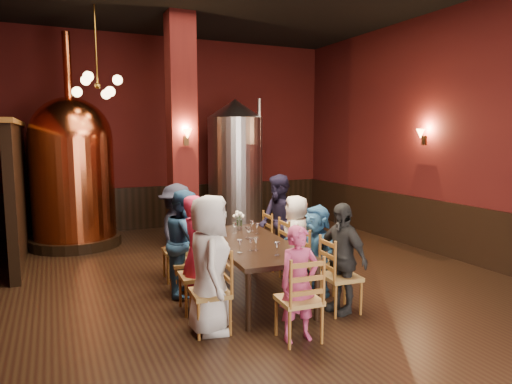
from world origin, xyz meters
name	(u,v)px	position (x,y,z in m)	size (l,w,h in m)	color
room	(255,133)	(0.00, 0.00, 2.25)	(10.00, 10.02, 4.50)	black
wainscot_right	(456,231)	(3.96, 0.00, 0.50)	(0.08, 9.90, 1.00)	black
wainscot_back	(172,206)	(0.00, 4.96, 0.50)	(7.90, 0.08, 1.00)	black
column	(182,134)	(-0.30, 2.80, 2.25)	(0.58, 0.58, 4.50)	#43100E
partition	(18,193)	(-3.20, 3.20, 1.20)	(0.22, 3.50, 2.40)	black
pendant_cluster	(98,86)	(-1.80, 2.90, 3.10)	(0.90, 0.90, 1.70)	#A57226
sconce_wall	(424,136)	(3.90, 0.80, 2.20)	(0.20, 0.20, 0.36)	black
sconce_column	(186,136)	(-0.30, 2.50, 2.20)	(0.20, 0.20, 0.36)	black
dining_table	(251,246)	(-0.14, -0.17, 0.69)	(1.16, 2.46, 0.75)	black
chair_0	(210,292)	(-1.06, -1.11, 0.46)	(0.46, 0.46, 0.92)	brown
person_0	(210,264)	(-1.06, -1.11, 0.79)	(0.77, 0.50, 1.57)	silver
chair_1	(197,275)	(-1.01, -0.44, 0.46)	(0.46, 0.46, 0.92)	brown
person_1	(196,254)	(-1.01, -0.44, 0.74)	(0.54, 0.36, 1.49)	#CA2248
chair_2	(186,262)	(-0.97, 0.22, 0.46)	(0.46, 0.46, 0.92)	brown
person_2	(186,242)	(-0.97, 0.22, 0.74)	(0.72, 0.35, 1.48)	#254F7B
chair_3	(177,250)	(-0.92, 0.88, 0.46)	(0.46, 0.46, 0.92)	brown
person_3	(177,232)	(-0.92, 0.88, 0.75)	(0.97, 0.56, 1.50)	black
chair_4	(341,276)	(0.64, -1.23, 0.46)	(0.46, 0.46, 0.92)	brown
person_4	(341,258)	(0.64, -1.23, 0.70)	(0.82, 0.34, 1.40)	black
chair_5	(316,262)	(0.68, -0.56, 0.46)	(0.46, 0.46, 0.92)	brown
person_5	(316,250)	(0.68, -0.56, 0.64)	(1.18, 0.38, 1.28)	teal
chair_6	(296,251)	(0.73, 0.10, 0.46)	(0.46, 0.46, 0.92)	brown
person_6	(296,238)	(0.73, 0.10, 0.66)	(0.64, 0.42, 1.32)	white
chair_7	(279,241)	(0.77, 0.77, 0.46)	(0.46, 0.46, 0.92)	brown
person_7	(279,222)	(0.77, 0.77, 0.79)	(0.77, 0.38, 1.58)	black
chair_8	(299,299)	(-0.25, -1.72, 0.46)	(0.46, 0.46, 0.92)	brown
person_8	(299,284)	(-0.25, -1.72, 0.64)	(0.46, 0.30, 1.27)	#B23B6B
copper_kettle	(73,170)	(-2.25, 3.87, 1.53)	(1.78, 1.78, 4.19)	black
steel_vessel	(235,166)	(1.25, 3.91, 1.51)	(1.64, 1.64, 3.03)	#B2B2B7
rose_vase	(239,217)	(0.00, 0.61, 0.95)	(0.18, 0.18, 0.31)	white
wine_glass_0	(249,233)	(-0.11, -0.02, 0.83)	(0.07, 0.07, 0.17)	white
wine_glass_1	(240,246)	(-0.51, -0.66, 0.83)	(0.07, 0.07, 0.17)	white
wine_glass_2	(235,228)	(-0.15, 0.43, 0.83)	(0.07, 0.07, 0.17)	white
wine_glass_3	(257,229)	(0.14, 0.24, 0.83)	(0.07, 0.07, 0.17)	white
wine_glass_4	(251,244)	(-0.34, -0.63, 0.83)	(0.07, 0.07, 0.17)	white
wine_glass_5	(248,233)	(-0.10, 0.04, 0.83)	(0.07, 0.07, 0.17)	white
wine_glass_6	(256,244)	(-0.28, -0.64, 0.83)	(0.07, 0.07, 0.17)	white
wine_glass_7	(252,226)	(0.15, 0.45, 0.83)	(0.07, 0.07, 0.17)	white
wine_glass_8	(277,249)	(-0.14, -0.97, 0.83)	(0.07, 0.07, 0.17)	white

